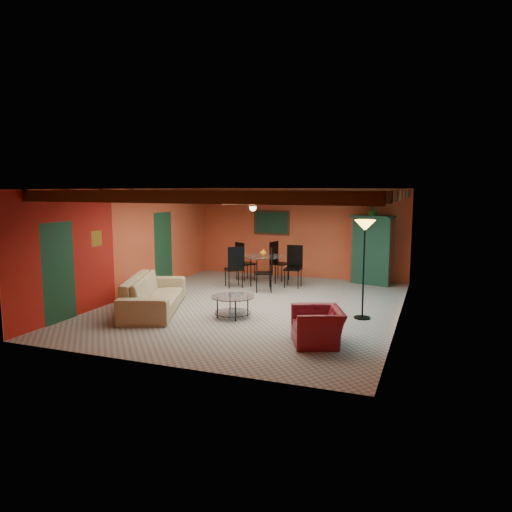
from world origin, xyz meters
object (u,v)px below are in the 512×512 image
at_px(armoire, 372,251).
at_px(potted_plant, 373,210).
at_px(coffee_table, 233,306).
at_px(dining_table, 263,265).
at_px(armchair, 318,326).
at_px(vase, 263,241).
at_px(floor_lamp, 364,270).
at_px(sofa, 154,294).

relative_size(armoire, potted_plant, 4.35).
xyz_separation_m(coffee_table, dining_table, (-0.54, 3.42, 0.34)).
bearing_deg(armchair, vase, -172.58).
bearing_deg(vase, potted_plant, 25.49).
height_order(potted_plant, vase, potted_plant).
bearing_deg(coffee_table, dining_table, 99.02).
height_order(armchair, floor_lamp, floor_lamp).
bearing_deg(floor_lamp, coffee_table, -161.15).
distance_m(armchair, potted_plant, 6.09).
relative_size(armchair, floor_lamp, 0.46).
xyz_separation_m(dining_table, armoire, (2.80, 1.33, 0.36)).
distance_m(floor_lamp, vase, 4.03).
distance_m(armoire, vase, 3.12).
bearing_deg(vase, armoire, 25.49).
relative_size(coffee_table, armoire, 0.49).
relative_size(armchair, vase, 4.75).
bearing_deg(potted_plant, vase, -154.51).
height_order(sofa, coffee_table, sofa).
distance_m(armchair, floor_lamp, 2.14).
bearing_deg(armoire, floor_lamp, -68.13).
xyz_separation_m(coffee_table, floor_lamp, (2.59, 0.88, 0.81)).
bearing_deg(floor_lamp, sofa, -167.55).
distance_m(armchair, vase, 5.28).
bearing_deg(sofa, dining_table, -41.48).
xyz_separation_m(armchair, vase, (-2.63, 4.48, 0.94)).
bearing_deg(armchair, armoire, 155.38).
distance_m(coffee_table, vase, 3.61).
xyz_separation_m(armoire, floor_lamp, (0.33, -3.87, 0.10)).
height_order(coffee_table, dining_table, dining_table).
bearing_deg(floor_lamp, armoire, 94.87).
bearing_deg(sofa, floor_lamp, -98.44).
relative_size(coffee_table, vase, 4.51).
bearing_deg(potted_plant, dining_table, -154.51).
height_order(armoire, vase, armoire).
xyz_separation_m(coffee_table, potted_plant, (2.26, 4.75, 1.87)).
bearing_deg(armoire, potted_plant, 0.00).
relative_size(armchair, potted_plant, 2.23).
bearing_deg(floor_lamp, vase, 140.97).
height_order(sofa, armchair, sofa).
xyz_separation_m(sofa, potted_plant, (4.12, 4.85, 1.72)).
bearing_deg(dining_table, vase, 0.00).
xyz_separation_m(dining_table, vase, (0.00, 0.00, 0.68)).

